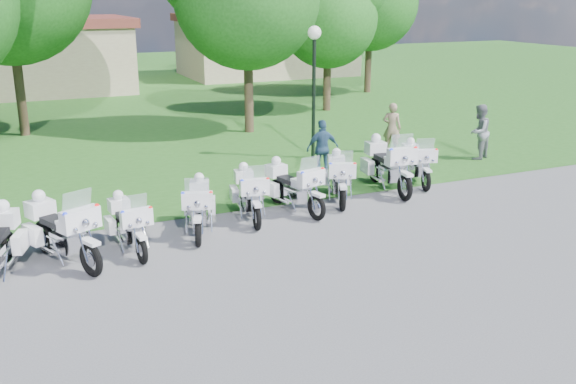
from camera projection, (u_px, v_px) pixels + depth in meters
name	position (u px, v px, depth m)	size (l,w,h in m)	color
ground	(312.00, 248.00, 14.03)	(100.00, 100.00, 0.00)	#57575C
grass_lawn	(112.00, 89.00, 37.66)	(100.00, 48.00, 0.01)	#275D1D
motorcycle_1	(61.00, 229.00, 13.10)	(1.49, 2.37, 1.71)	black
motorcycle_2	(128.00, 223.00, 13.78)	(0.83, 2.13, 1.43)	black
motorcycle_3	(199.00, 206.00, 14.84)	(1.17, 2.17, 1.50)	black
motorcycle_4	(249.00, 193.00, 15.80)	(0.96, 2.24, 1.51)	black
motorcycle_5	(293.00, 186.00, 16.32)	(1.09, 2.29, 1.56)	black
motorcycle_6	(339.00, 177.00, 17.17)	(1.28, 2.16, 1.53)	black
motorcycle_7	(387.00, 164.00, 18.05)	(1.04, 2.64, 1.77)	black
motorcycle_8	(417.00, 162.00, 18.78)	(1.12, 2.13, 1.47)	black
lamp_post	(314.00, 60.00, 20.81)	(0.44, 0.44, 4.36)	black
tree_3	(327.00, 9.00, 29.38)	(5.33, 4.54, 7.10)	#38281C
building_east	(267.00, 44.00, 43.90)	(11.44, 7.28, 4.10)	tan
bystander_a	(392.00, 128.00, 22.22)	(0.64, 0.42, 1.76)	gray
bystander_b	(479.00, 132.00, 21.37)	(0.89, 0.70, 1.84)	gray
bystander_c	(323.00, 149.00, 19.31)	(1.02, 0.42, 1.74)	#315476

